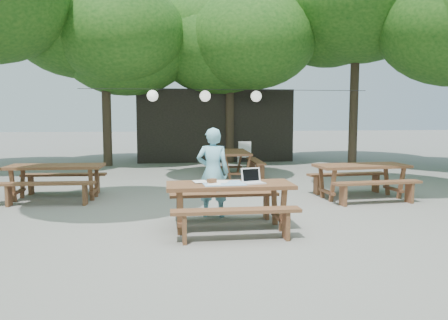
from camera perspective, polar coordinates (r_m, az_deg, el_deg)
name	(u,v)px	position (r m, az deg, el deg)	size (l,w,h in m)	color
ground	(246,218)	(7.86, 2.91, -7.57)	(80.00, 80.00, 0.00)	slate
pavilion	(213,125)	(18.12, -1.49, 4.60)	(6.00, 3.00, 2.80)	black
main_picnic_table	(230,206)	(7.00, 0.75, -5.99)	(2.00, 1.58, 0.75)	#4E341B
picnic_table_nw	(56,182)	(10.14, -21.08, -2.66)	(2.03, 1.65, 0.75)	#4E341B
picnic_table_ne	(361,181)	(10.03, 17.45, -2.62)	(2.05, 1.72, 0.75)	#4E341B
picnic_table_far_e	(234,163)	(13.00, 1.33, -0.43)	(1.64, 2.02, 0.75)	#4E341B
woman	(213,172)	(7.83, -1.47, -1.63)	(0.59, 0.38, 1.61)	#7FCEE8
plastic_chair	(244,160)	(15.06, 2.66, -0.05)	(0.54, 0.54, 0.90)	silver
laptop	(252,179)	(6.96, 3.74, -2.53)	(0.39, 0.34, 0.24)	white
tabletop_clutter	(220,183)	(6.93, -0.51, -2.98)	(0.82, 0.63, 0.08)	#3A8FC8
paper_lanterns	(206,96)	(13.58, -2.42, 8.36)	(9.00, 0.34, 0.38)	black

